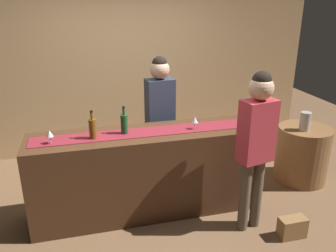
# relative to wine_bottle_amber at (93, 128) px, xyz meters

# --- Properties ---
(ground_plane) EXTENTS (10.00, 10.00, 0.00)m
(ground_plane) POSITION_rel_wine_bottle_amber_xyz_m (0.57, 0.04, -1.08)
(ground_plane) COLOR brown
(back_wall) EXTENTS (6.00, 0.12, 2.90)m
(back_wall) POSITION_rel_wine_bottle_amber_xyz_m (0.57, 1.94, 0.37)
(back_wall) COLOR tan
(back_wall) RESTS_ON ground
(bar_counter) EXTENTS (2.54, 0.60, 0.97)m
(bar_counter) POSITION_rel_wine_bottle_amber_xyz_m (0.57, 0.04, -0.60)
(bar_counter) COLOR #472B19
(bar_counter) RESTS_ON ground
(counter_runner_cloth) EXTENTS (2.41, 0.28, 0.01)m
(counter_runner_cloth) POSITION_rel_wine_bottle_amber_xyz_m (0.57, 0.04, -0.11)
(counter_runner_cloth) COLOR maroon
(counter_runner_cloth) RESTS_ON bar_counter
(wine_bottle_amber) EXTENTS (0.07, 0.07, 0.30)m
(wine_bottle_amber) POSITION_rel_wine_bottle_amber_xyz_m (0.00, 0.00, 0.00)
(wine_bottle_amber) COLOR brown
(wine_bottle_amber) RESTS_ON bar_counter
(wine_bottle_green) EXTENTS (0.07, 0.07, 0.30)m
(wine_bottle_green) POSITION_rel_wine_bottle_amber_xyz_m (0.33, 0.06, 0.00)
(wine_bottle_green) COLOR #194723
(wine_bottle_green) RESTS_ON bar_counter
(wine_glass_near_customer) EXTENTS (0.07, 0.07, 0.14)m
(wine_glass_near_customer) POSITION_rel_wine_bottle_amber_xyz_m (1.09, -0.01, -0.01)
(wine_glass_near_customer) COLOR silver
(wine_glass_near_customer) RESTS_ON bar_counter
(wine_glass_mid_counter) EXTENTS (0.07, 0.07, 0.14)m
(wine_glass_mid_counter) POSITION_rel_wine_bottle_amber_xyz_m (-0.41, -0.03, -0.01)
(wine_glass_mid_counter) COLOR silver
(wine_glass_mid_counter) RESTS_ON bar_counter
(bartender) EXTENTS (0.36, 0.24, 1.68)m
(bartender) POSITION_rel_wine_bottle_amber_xyz_m (0.84, 0.62, -0.05)
(bartender) COLOR #26262B
(bartender) RESTS_ON ground
(customer_sipping) EXTENTS (0.37, 0.26, 1.69)m
(customer_sipping) POSITION_rel_wine_bottle_amber_xyz_m (1.54, -0.54, -0.03)
(customer_sipping) COLOR brown
(customer_sipping) RESTS_ON ground
(round_side_table) EXTENTS (0.68, 0.68, 0.74)m
(round_side_table) POSITION_rel_wine_bottle_amber_xyz_m (2.69, 0.24, -0.71)
(round_side_table) COLOR brown
(round_side_table) RESTS_ON ground
(vase_on_side_table) EXTENTS (0.13, 0.13, 0.24)m
(vase_on_side_table) POSITION_rel_wine_bottle_amber_xyz_m (2.61, 0.17, -0.22)
(vase_on_side_table) COLOR #A8A399
(vase_on_side_table) RESTS_ON round_side_table
(handbag) EXTENTS (0.28, 0.14, 0.22)m
(handbag) POSITION_rel_wine_bottle_amber_xyz_m (1.89, -0.81, -0.97)
(handbag) COLOR olive
(handbag) RESTS_ON ground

